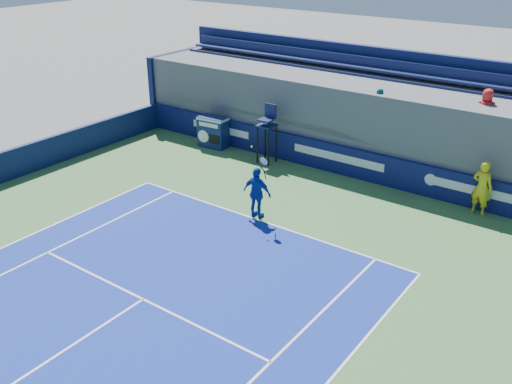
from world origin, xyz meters
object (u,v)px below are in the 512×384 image
Objects in this scene: ball_person at (482,188)px; match_clock at (213,131)px; tennis_player at (257,193)px; umpire_chair at (267,128)px.

ball_person reaches higher than match_clock.
match_clock is 7.23m from tennis_player.
umpire_chair is 0.96× the size of tennis_player.
ball_person is 8.67m from umpire_chair.
umpire_chair is at bearing 121.18° from tennis_player.
ball_person is 1.39× the size of match_clock.
ball_person is 0.78× the size of umpire_chair.
tennis_player reaches higher than ball_person.
match_clock is (-11.68, -0.21, -0.24)m from ball_person.
tennis_player is at bearing -58.82° from umpire_chair.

